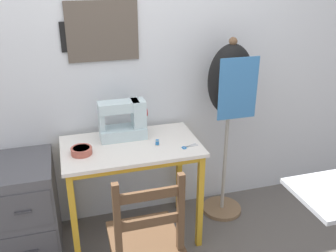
{
  "coord_description": "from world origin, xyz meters",
  "views": [
    {
      "loc": [
        -0.4,
        -2.0,
        1.9
      ],
      "look_at": [
        0.26,
        0.25,
        0.89
      ],
      "focal_mm": 40.0,
      "sensor_mm": 36.0,
      "label": 1
    }
  ],
  "objects_px": {
    "fabric_bowl": "(81,151)",
    "scissors": "(187,147)",
    "thread_spool_near_machine": "(157,142)",
    "sewing_machine": "(125,121)",
    "dress_form": "(230,91)",
    "wooden_chair": "(145,240)",
    "filing_cabinet": "(29,208)"
  },
  "relations": [
    {
      "from": "thread_spool_near_machine",
      "to": "dress_form",
      "type": "bearing_deg",
      "value": 14.43
    },
    {
      "from": "thread_spool_near_machine",
      "to": "filing_cabinet",
      "type": "bearing_deg",
      "value": 173.06
    },
    {
      "from": "wooden_chair",
      "to": "thread_spool_near_machine",
      "type": "bearing_deg",
      "value": 67.87
    },
    {
      "from": "sewing_machine",
      "to": "scissors",
      "type": "bearing_deg",
      "value": -36.02
    },
    {
      "from": "fabric_bowl",
      "to": "wooden_chair",
      "type": "height_order",
      "value": "wooden_chair"
    },
    {
      "from": "fabric_bowl",
      "to": "scissors",
      "type": "distance_m",
      "value": 0.7
    },
    {
      "from": "filing_cabinet",
      "to": "scissors",
      "type": "bearing_deg",
      "value": -10.46
    },
    {
      "from": "sewing_machine",
      "to": "filing_cabinet",
      "type": "distance_m",
      "value": 0.9
    },
    {
      "from": "filing_cabinet",
      "to": "thread_spool_near_machine",
      "type": "bearing_deg",
      "value": -6.94
    },
    {
      "from": "sewing_machine",
      "to": "fabric_bowl",
      "type": "distance_m",
      "value": 0.38
    },
    {
      "from": "sewing_machine",
      "to": "wooden_chair",
      "type": "relative_size",
      "value": 0.37
    },
    {
      "from": "thread_spool_near_machine",
      "to": "dress_form",
      "type": "xyz_separation_m",
      "value": [
        0.59,
        0.15,
        0.27
      ]
    },
    {
      "from": "fabric_bowl",
      "to": "filing_cabinet",
      "type": "distance_m",
      "value": 0.6
    },
    {
      "from": "scissors",
      "to": "filing_cabinet",
      "type": "distance_m",
      "value": 1.18
    },
    {
      "from": "wooden_chair",
      "to": "filing_cabinet",
      "type": "distance_m",
      "value": 0.94
    },
    {
      "from": "filing_cabinet",
      "to": "fabric_bowl",
      "type": "bearing_deg",
      "value": -14.42
    },
    {
      "from": "fabric_bowl",
      "to": "scissors",
      "type": "bearing_deg",
      "value": -8.17
    },
    {
      "from": "fabric_bowl",
      "to": "wooden_chair",
      "type": "xyz_separation_m",
      "value": [
        0.29,
        -0.54,
        -0.36
      ]
    },
    {
      "from": "scissors",
      "to": "wooden_chair",
      "type": "relative_size",
      "value": 0.13
    },
    {
      "from": "sewing_machine",
      "to": "fabric_bowl",
      "type": "height_order",
      "value": "sewing_machine"
    },
    {
      "from": "sewing_machine",
      "to": "wooden_chair",
      "type": "xyz_separation_m",
      "value": [
        -0.03,
        -0.71,
        -0.46
      ]
    },
    {
      "from": "sewing_machine",
      "to": "thread_spool_near_machine",
      "type": "bearing_deg",
      "value": -43.95
    },
    {
      "from": "fabric_bowl",
      "to": "wooden_chair",
      "type": "relative_size",
      "value": 0.15
    },
    {
      "from": "filing_cabinet",
      "to": "dress_form",
      "type": "xyz_separation_m",
      "value": [
        1.49,
        0.04,
        0.7
      ]
    },
    {
      "from": "scissors",
      "to": "dress_form",
      "type": "distance_m",
      "value": 0.55
    },
    {
      "from": "filing_cabinet",
      "to": "sewing_machine",
      "type": "bearing_deg",
      "value": 5.53
    },
    {
      "from": "thread_spool_near_machine",
      "to": "wooden_chair",
      "type": "height_order",
      "value": "wooden_chair"
    },
    {
      "from": "scissors",
      "to": "thread_spool_near_machine",
      "type": "xyz_separation_m",
      "value": [
        -0.18,
        0.09,
        0.02
      ]
    },
    {
      "from": "sewing_machine",
      "to": "filing_cabinet",
      "type": "height_order",
      "value": "sewing_machine"
    },
    {
      "from": "fabric_bowl",
      "to": "thread_spool_near_machine",
      "type": "relative_size",
      "value": 3.68
    },
    {
      "from": "dress_form",
      "to": "fabric_bowl",
      "type": "bearing_deg",
      "value": -172.55
    },
    {
      "from": "fabric_bowl",
      "to": "filing_cabinet",
      "type": "height_order",
      "value": "fabric_bowl"
    }
  ]
}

